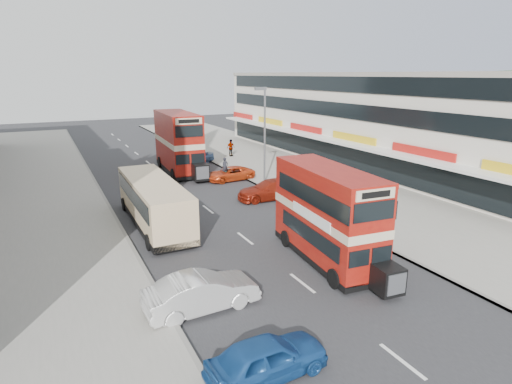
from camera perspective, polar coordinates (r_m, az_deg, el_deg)
ground at (r=18.10m, az=9.89°, el=-14.79°), size 160.00×160.00×0.00m
road_surface at (r=34.92m, az=-10.02°, el=0.39°), size 12.00×90.00×0.01m
pavement_right at (r=39.92m, az=6.65°, el=2.56°), size 12.00×90.00×0.15m
pavement_left at (r=33.63m, az=-29.93°, el=-2.01°), size 12.00×90.00×0.15m
kerb_left at (r=33.73m, az=-19.95°, el=-0.77°), size 0.20×90.00×0.16m
kerb_right at (r=37.05m, az=-0.99°, el=1.63°), size 0.20×90.00×0.16m
commercial_row at (r=45.51m, az=13.92°, el=9.74°), size 9.90×46.20×9.30m
street_lamp at (r=34.61m, az=1.08°, el=8.57°), size 1.00×0.20×8.12m
bus_main at (r=20.97m, az=9.72°, el=-3.09°), size 3.03×8.56×4.62m
bus_second at (r=40.63m, az=-10.52°, el=6.68°), size 3.23×10.08×5.48m
coach at (r=26.65m, az=-13.75°, el=-1.19°), size 2.70×10.02×2.65m
car_left_near at (r=13.94m, az=1.55°, el=-21.57°), size 4.03×1.77×1.35m
car_left_front at (r=17.27m, az=-7.37°, el=-13.38°), size 4.65×1.76×1.52m
car_right_a at (r=31.53m, az=1.97°, el=0.33°), size 5.24×2.50×1.47m
car_right_b at (r=37.19m, az=-3.53°, el=2.49°), size 4.46×2.28×1.21m
car_right_c at (r=44.96m, az=-8.30°, el=4.78°), size 4.13×2.03×1.36m
pedestrian_near at (r=33.54m, az=5.82°, el=1.66°), size 0.75×0.69×1.69m
pedestrian_far at (r=47.50m, az=-3.46°, el=6.03°), size 1.21×0.81×1.91m
cyclist at (r=37.22m, az=-4.20°, el=2.62°), size 0.85×1.84×2.05m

